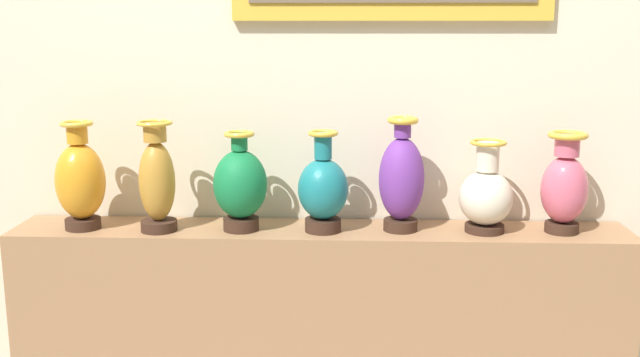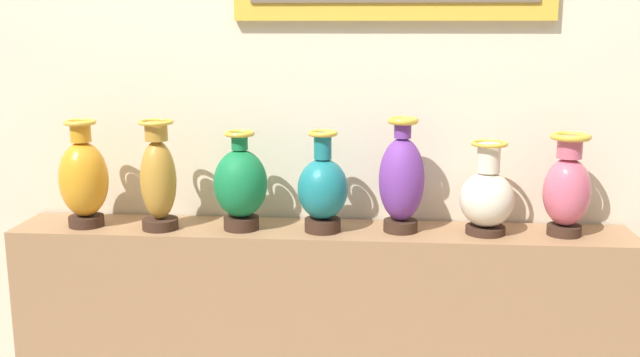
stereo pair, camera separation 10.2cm
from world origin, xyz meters
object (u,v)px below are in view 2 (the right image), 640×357
vase_violet (402,180)px  vase_rose (567,188)px  vase_teal (323,189)px  vase_ochre (158,179)px  vase_emerald (241,185)px  vase_amber (84,179)px  vase_ivory (487,197)px

vase_violet → vase_rose: size_ratio=1.14×
vase_violet → vase_teal: bearing=-175.4°
vase_teal → vase_ochre: bearing=-178.0°
vase_violet → vase_rose: vase_violet is taller
vase_ochre → vase_emerald: size_ratio=1.11×
vase_ochre → vase_violet: 0.83m
vase_teal → vase_rose: (0.82, 0.02, 0.01)m
vase_amber → vase_ivory: (1.39, 0.02, -0.04)m
vase_emerald → vase_violet: bearing=2.0°
vase_teal → vase_ivory: 0.56m
vase_amber → vase_ivory: size_ratio=1.19×
vase_ochre → vase_rose: (1.38, 0.04, -0.01)m
vase_ivory → vase_emerald: bearing=-179.1°
vase_ivory → vase_amber: bearing=-179.2°
vase_ochre → vase_ivory: (1.12, 0.04, -0.05)m
vase_emerald → vase_rose: bearing=1.0°
vase_amber → vase_rose: 1.66m
vase_teal → vase_emerald: bearing=179.5°
vase_teal → vase_violet: vase_violet is taller
vase_ivory → vase_rose: size_ratio=0.91×
vase_teal → vase_amber: bearing=-179.8°
vase_teal → vase_rose: bearing=1.4°
vase_ivory → vase_ochre: bearing=-178.2°
vase_ochre → vase_amber: bearing=176.6°
vase_teal → vase_violet: (0.27, 0.02, 0.03)m
vase_amber → vase_violet: 1.11m
vase_amber → vase_ivory: 1.39m
vase_amber → vase_rose: size_ratio=1.09×
vase_violet → vase_ivory: (0.29, -0.01, -0.05)m
vase_violet → vase_ivory: bearing=-1.2°
vase_amber → vase_ochre: bearing=-3.4°
vase_teal → vase_ivory: vase_teal is taller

